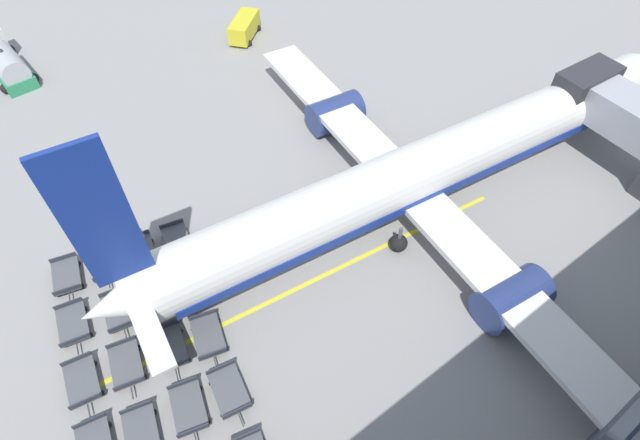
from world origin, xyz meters
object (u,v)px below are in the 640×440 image
object	(u,v)px
fuel_tanker_primary	(5,61)
baggage_dolly_row_mid_a_col_c	(126,365)
baggage_dolly_row_far_col_a	(177,240)
baggage_dolly_row_mid_a_col_d	(141,434)
baggage_dolly_row_far_col_d	(229,391)
baggage_dolly_row_mid_a_col_a	(104,263)
baggage_dolly_row_near_col_b	(73,324)
baggage_dolly_row_far_col_b	(192,283)
baggage_dolly_row_near_col_a	(67,276)
baggage_dolly_row_far_col_c	(208,336)
baggage_dolly_row_mid_b_col_d	(189,408)
baggage_dolly_row_mid_b_col_b	(153,296)
baggage_dolly_row_mid_a_col_b	(119,311)
baggage_dolly_row_near_col_c	(82,382)
baggage_dolly_row_mid_b_col_a	(141,252)
service_van	(244,27)
baggage_dolly_row_mid_b_col_c	(170,348)
airplane	(420,172)

from	to	relation	value
fuel_tanker_primary	baggage_dolly_row_mid_a_col_c	bearing A→B (deg)	-4.30
baggage_dolly_row_mid_a_col_c	baggage_dolly_row_far_col_a	bearing A→B (deg)	135.58
baggage_dolly_row_mid_a_col_d	baggage_dolly_row_far_col_d	world-z (taller)	same
baggage_dolly_row_far_col_d	baggage_dolly_row_mid_a_col_a	bearing A→B (deg)	-169.20
baggage_dolly_row_near_col_b	baggage_dolly_row_far_col_b	distance (m)	6.96
baggage_dolly_row_mid_a_col_d	baggage_dolly_row_mid_a_col_a	bearing A→B (deg)	168.17
baggage_dolly_row_near_col_a	baggage_dolly_row_far_col_c	xyz separation A→B (m)	(8.80, 5.08, 0.00)
baggage_dolly_row_far_col_b	baggage_dolly_row_mid_a_col_d	bearing A→B (deg)	-43.34
baggage_dolly_row_mid_b_col_d	baggage_dolly_row_mid_b_col_b	bearing A→B (deg)	169.61
baggage_dolly_row_mid_b_col_d	baggage_dolly_row_mid_a_col_a	bearing A→B (deg)	-179.38
baggage_dolly_row_mid_a_col_b	baggage_dolly_row_mid_b_col_d	size ratio (longest dim) A/B	1.00
baggage_dolly_row_near_col_b	baggage_dolly_row_mid_a_col_b	xyz separation A→B (m)	(0.72, 2.45, 0.00)
baggage_dolly_row_near_col_c	baggage_dolly_row_mid_b_col_b	distance (m)	5.88
baggage_dolly_row_mid_b_col_a	baggage_dolly_row_far_col_a	distance (m)	2.31
baggage_dolly_row_mid_a_col_d	baggage_dolly_row_far_col_b	bearing A→B (deg)	136.66
baggage_dolly_row_near_col_c	baggage_dolly_row_mid_a_col_c	size ratio (longest dim) A/B	1.00
baggage_dolly_row_near_col_a	baggage_dolly_row_near_col_b	xyz separation A→B (m)	(3.50, -0.79, 0.00)
service_van	baggage_dolly_row_mid_b_col_c	bearing A→B (deg)	-38.02
baggage_dolly_row_mid_b_col_b	baggage_dolly_row_far_col_d	size ratio (longest dim) A/B	1.00
fuel_tanker_primary	baggage_dolly_row_mid_b_col_a	bearing A→B (deg)	2.76
service_van	baggage_dolly_row_near_col_a	xyz separation A→B (m)	(18.10, -23.60, -0.58)
service_van	baggage_dolly_row_near_col_b	bearing A→B (deg)	-48.47
baggage_dolly_row_near_col_b	baggage_dolly_row_mid_b_col_a	distance (m)	5.79
baggage_dolly_row_mid_b_col_d	baggage_dolly_row_far_col_d	world-z (taller)	same
baggage_dolly_row_near_col_b	baggage_dolly_row_mid_b_col_c	bearing A→B (deg)	39.67
baggage_dolly_row_far_col_a	baggage_dolly_row_far_col_d	xyz separation A→B (m)	(10.69, -2.22, 0.00)
fuel_tanker_primary	service_van	size ratio (longest dim) A/B	1.88
airplane	baggage_dolly_row_far_col_d	bearing A→B (deg)	-75.94
fuel_tanker_primary	baggage_dolly_row_far_col_b	world-z (taller)	fuel_tanker_primary
baggage_dolly_row_mid_b_col_b	baggage_dolly_row_far_col_c	size ratio (longest dim) A/B	1.00
baggage_dolly_row_near_col_c	fuel_tanker_primary	bearing A→B (deg)	171.71
fuel_tanker_primary	baggage_dolly_row_mid_a_col_d	bearing A→B (deg)	-5.09
baggage_dolly_row_far_col_d	baggage_dolly_row_far_col_b	bearing A→B (deg)	168.12
baggage_dolly_row_mid_a_col_d	baggage_dolly_row_far_col_d	distance (m)	4.63
baggage_dolly_row_near_col_b	baggage_dolly_row_near_col_c	distance (m)	3.75
baggage_dolly_row_near_col_b	baggage_dolly_row_mid_b_col_b	bearing A→B (deg)	77.49
baggage_dolly_row_near_col_c	baggage_dolly_row_near_col_a	bearing A→B (deg)	167.88
airplane	baggage_dolly_row_mid_b_col_a	size ratio (longest dim) A/B	12.93
baggage_dolly_row_near_col_b	baggage_dolly_row_near_col_c	bearing A→B (deg)	-11.49
service_van	baggage_dolly_row_mid_a_col_c	xyz separation A→B (m)	(25.76, -22.89, -0.58)
baggage_dolly_row_near_col_a	baggage_dolly_row_mid_b_col_c	size ratio (longest dim) A/B	1.00
baggage_dolly_row_near_col_c	baggage_dolly_row_mid_a_col_a	xyz separation A→B (m)	(-6.77, 3.78, 0.00)
airplane	baggage_dolly_row_mid_b_col_d	distance (m)	19.99
baggage_dolly_row_near_col_a	baggage_dolly_row_mid_a_col_a	world-z (taller)	same
baggage_dolly_row_mid_a_col_a	baggage_dolly_row_mid_a_col_b	xyz separation A→B (m)	(3.82, -0.58, 0.00)
airplane	service_van	bearing A→B (deg)	176.07
baggage_dolly_row_near_col_c	baggage_dolly_row_mid_b_col_b	size ratio (longest dim) A/B	1.00
airplane	baggage_dolly_row_mid_a_col_a	size ratio (longest dim) A/B	12.94
baggage_dolly_row_mid_a_col_b	baggage_dolly_row_mid_a_col_c	bearing A→B (deg)	-15.47
service_van	baggage_dolly_row_near_col_b	world-z (taller)	service_van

